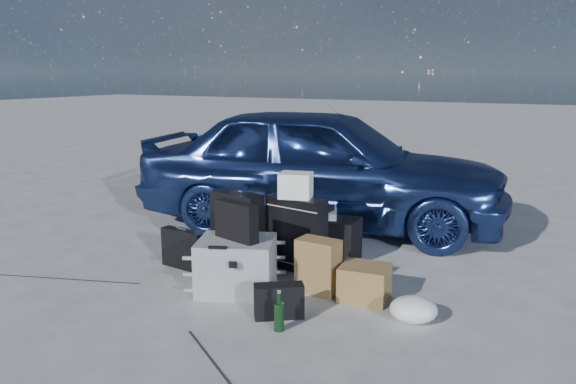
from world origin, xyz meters
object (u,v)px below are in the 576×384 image
object	(u,v)px
green_bottle	(279,312)
suitcase_left	(237,228)
car	(322,166)
suitcase_right	(296,233)
briefcase	(183,249)
duffel_bag	(317,237)
cardboard_box	(365,283)
pelican_case	(236,265)

from	to	relation	value
green_bottle	suitcase_left	bearing A→B (deg)	133.69
car	suitcase_right	xyz separation A→B (m)	(0.40, -1.43, -0.36)
briefcase	suitcase_right	world-z (taller)	suitcase_right
briefcase	green_bottle	world-z (taller)	briefcase
suitcase_right	duffel_bag	distance (m)	0.40
suitcase_left	suitcase_right	xyz separation A→B (m)	(0.54, 0.12, -0.00)
cardboard_box	suitcase_right	bearing A→B (deg)	154.24
car	duffel_bag	distance (m)	1.24
duffel_bag	green_bottle	xyz separation A→B (m)	(0.42, -1.53, -0.06)
car	suitcase_right	world-z (taller)	car
briefcase	pelican_case	bearing A→B (deg)	-10.93
suitcase_right	suitcase_left	bearing A→B (deg)	-157.66
car	duffel_bag	world-z (taller)	car
suitcase_left	duffel_bag	xyz separation A→B (m)	(0.57, 0.49, -0.13)
cardboard_box	green_bottle	bearing A→B (deg)	-112.92
duffel_bag	suitcase_right	bearing A→B (deg)	-97.20
cardboard_box	car	bearing A→B (deg)	123.13
suitcase_left	green_bottle	size ratio (longest dim) A/B	2.44
pelican_case	duffel_bag	world-z (taller)	pelican_case
pelican_case	briefcase	world-z (taller)	pelican_case
suitcase_left	pelican_case	bearing A→B (deg)	-46.21
green_bottle	suitcase_right	bearing A→B (deg)	111.24
pelican_case	suitcase_right	bearing A→B (deg)	52.90
briefcase	duffel_bag	distance (m)	1.24
suitcase_right	duffel_bag	bearing A→B (deg)	96.48
car	suitcase_right	size ratio (longest dim) A/B	6.19
briefcase	car	bearing A→B (deg)	82.41
briefcase	suitcase_right	distance (m)	1.02
car	duffel_bag	bearing A→B (deg)	-168.92
car	suitcase_left	distance (m)	1.59
pelican_case	suitcase_right	size ratio (longest dim) A/B	0.90
green_bottle	briefcase	bearing A→B (deg)	152.54
pelican_case	duffel_bag	size ratio (longest dim) A/B	0.75
pelican_case	suitcase_right	xyz separation A→B (m)	(0.19, 0.69, 0.11)
briefcase	green_bottle	xyz separation A→B (m)	(1.35, -0.70, -0.04)
pelican_case	cardboard_box	world-z (taller)	pelican_case
suitcase_right	cardboard_box	distance (m)	0.88
car	suitcase_left	bearing A→B (deg)	163.80
car	briefcase	size ratio (longest dim) A/B	8.94
cardboard_box	green_bottle	size ratio (longest dim) A/B	1.33
suitcase_right	cardboard_box	xyz separation A→B (m)	(0.78, -0.38, -0.19)
duffel_bag	cardboard_box	world-z (taller)	duffel_bag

